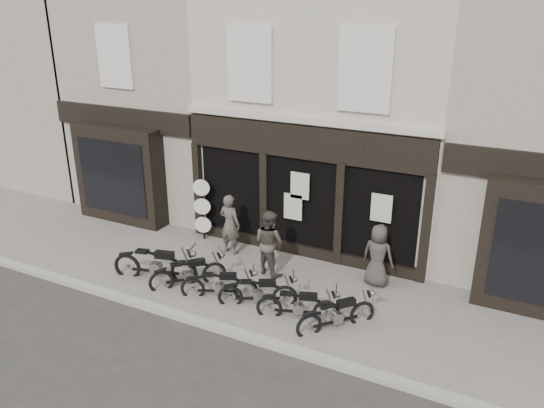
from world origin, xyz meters
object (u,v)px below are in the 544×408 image
at_px(motorcycle_0, 156,267).
at_px(man_right, 378,255).
at_px(motorcycle_3, 259,295).
at_px(man_left, 230,224).
at_px(man_centre, 269,242).
at_px(advert_sign_post, 203,211).
at_px(motorcycle_2, 220,287).
at_px(motorcycle_4, 299,308).
at_px(motorcycle_1, 189,275).
at_px(motorcycle_5, 337,317).

height_order(motorcycle_0, man_right, man_right).
xyz_separation_m(motorcycle_3, man_left, (-2.06, 2.10, 0.65)).
bearing_deg(man_centre, advert_sign_post, -4.05).
bearing_deg(motorcycle_3, motorcycle_0, 154.91).
bearing_deg(motorcycle_2, motorcycle_4, -24.35).
height_order(motorcycle_2, motorcycle_3, same).
bearing_deg(advert_sign_post, motorcycle_3, -59.16).
bearing_deg(man_left, motorcycle_0, 72.00).
bearing_deg(man_centre, motorcycle_3, 124.28).
distance_m(motorcycle_3, man_left, 3.02).
distance_m(motorcycle_1, man_left, 2.19).
relative_size(motorcycle_3, man_centre, 0.99).
bearing_deg(motorcycle_0, motorcycle_5, -14.68).
relative_size(motorcycle_1, motorcycle_4, 0.87).
xyz_separation_m(man_right, advert_sign_post, (-5.54, 0.35, 0.09)).
relative_size(motorcycle_5, advert_sign_post, 0.77).
relative_size(motorcycle_5, man_right, 0.98).
bearing_deg(motorcycle_0, motorcycle_4, -14.98).
distance_m(motorcycle_2, advert_sign_post, 3.57).
relative_size(motorcycle_3, advert_sign_post, 0.84).
bearing_deg(man_right, motorcycle_1, 32.12).
xyz_separation_m(motorcycle_0, motorcycle_2, (1.98, -0.02, -0.08)).
height_order(motorcycle_1, motorcycle_5, motorcycle_1).
distance_m(motorcycle_3, motorcycle_5, 2.04).
bearing_deg(motorcycle_4, man_right, 44.36).
distance_m(motorcycle_3, man_centre, 1.72).
height_order(motorcycle_4, advert_sign_post, advert_sign_post).
relative_size(motorcycle_1, motorcycle_3, 0.91).
distance_m(man_left, advert_sign_post, 1.30).
xyz_separation_m(motorcycle_0, man_centre, (2.50, 1.62, 0.57)).
bearing_deg(advert_sign_post, motorcycle_5, -47.65).
bearing_deg(man_left, man_centre, 164.39).
bearing_deg(motorcycle_4, motorcycle_0, 160.86).
distance_m(motorcycle_2, man_centre, 1.84).
relative_size(motorcycle_4, motorcycle_5, 1.15).
bearing_deg(motorcycle_3, man_centre, 80.90).
bearing_deg(man_left, man_right, -173.78).
xyz_separation_m(motorcycle_1, motorcycle_4, (3.15, -0.12, -0.01)).
bearing_deg(motorcycle_5, man_centre, 98.46).
relative_size(motorcycle_3, motorcycle_5, 1.09).
distance_m(motorcycle_4, motorcycle_5, 0.93).
height_order(motorcycle_4, man_centre, man_centre).
relative_size(motorcycle_1, advert_sign_post, 0.76).
bearing_deg(advert_sign_post, man_centre, -41.64).
xyz_separation_m(motorcycle_3, man_centre, (-0.49, 1.52, 0.65)).
xyz_separation_m(motorcycle_2, advert_sign_post, (-2.27, 2.67, 0.67)).
height_order(man_centre, man_right, man_centre).
distance_m(motorcycle_0, motorcycle_1, 0.96).
distance_m(motorcycle_5, man_centre, 3.06).
xyz_separation_m(motorcycle_2, motorcycle_3, (1.02, 0.12, 0.00)).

